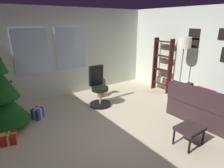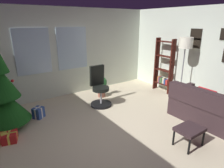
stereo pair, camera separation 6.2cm
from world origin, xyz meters
name	(u,v)px [view 1 (the left image)]	position (x,y,z in m)	size (l,w,h in m)	color
ground_plane	(126,137)	(0.00, 0.00, -0.05)	(5.52, 5.50, 0.10)	beige
wall_back_with_windows	(65,53)	(-0.02, 2.80, 1.27)	(5.52, 0.12, 2.54)	silver
wall_right_with_frames	(210,57)	(2.81, 0.00, 1.27)	(0.12, 5.50, 2.54)	silver
couch	(221,110)	(2.02, -0.82, 0.29)	(1.67, 1.75, 0.82)	#332427
footstool	(190,130)	(0.73, -0.89, 0.31)	(0.48, 0.38, 0.36)	#332427
holiday_tree	(0,93)	(-1.89, 1.67, 0.79)	(0.98, 0.98, 2.35)	#4C331E
gift_box_red	(9,138)	(-1.92, 1.10, 0.09)	(0.32, 0.34, 0.18)	red
gift_box_blue	(38,113)	(-1.23, 1.73, 0.13)	(0.29, 0.29, 0.26)	#2D4C99
office_chair	(99,90)	(0.33, 1.54, 0.42)	(0.56, 0.56, 1.07)	black
bookshelf	(162,68)	(2.54, 1.31, 0.74)	(0.18, 0.64, 1.67)	#3A120C
floor_lamp	(184,48)	(2.30, 0.48, 1.50)	(0.35, 0.35, 1.77)	slate
potted_plant	(100,87)	(0.67, 2.04, 0.28)	(0.46, 0.30, 0.65)	#935644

